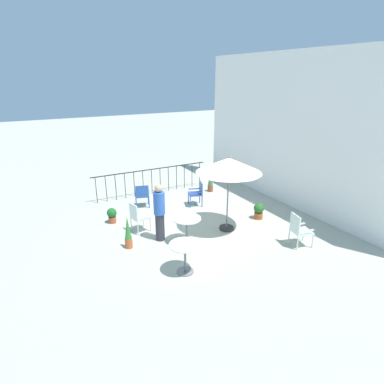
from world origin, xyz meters
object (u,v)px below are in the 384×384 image
object	(u,v)px
patio_chair_3	(138,216)
potted_plant_3	(259,211)
patio_umbrella_0	(229,166)
patio_chair_1	(299,229)
patio_chair_2	(197,192)
cafe_table_1	(187,226)
patio_chair_0	(142,194)
potted_plant_2	(210,181)
potted_plant_1	(128,233)
standing_person	(159,212)
cafe_table_0	(185,253)
potted_plant_0	(112,215)

from	to	relation	value
patio_chair_3	potted_plant_3	xyz separation A→B (m)	(0.98, 3.81, -0.24)
patio_umbrella_0	patio_chair_1	distance (m)	2.60
patio_chair_1	patio_chair_2	distance (m)	4.05
cafe_table_1	patio_chair_0	distance (m)	3.07
patio_chair_0	potted_plant_2	bearing A→B (deg)	95.50
patio_chair_0	potted_plant_2	size ratio (longest dim) A/B	0.97
potted_plant_1	standing_person	xyz separation A→B (m)	(-0.02, 0.94, 0.42)
cafe_table_0	patio_chair_1	world-z (taller)	patio_chair_1
potted_plant_0	potted_plant_2	xyz separation A→B (m)	(-1.05, 4.33, 0.15)
potted_plant_0	patio_chair_3	bearing A→B (deg)	27.53
cafe_table_1	potted_plant_1	bearing A→B (deg)	-108.00
patio_chair_0	patio_chair_1	bearing A→B (deg)	30.88
potted_plant_2	potted_plant_0	bearing A→B (deg)	-76.33
potted_plant_1	potted_plant_2	xyz separation A→B (m)	(-2.86, 4.37, -0.02)
cafe_table_1	patio_umbrella_0	bearing A→B (deg)	96.36
potted_plant_1	potted_plant_2	bearing A→B (deg)	123.18
cafe_table_0	patio_chair_3	distance (m)	2.60
patio_chair_0	potted_plant_1	size ratio (longest dim) A/B	0.92
potted_plant_0	potted_plant_2	distance (m)	4.46
cafe_table_1	standing_person	distance (m)	0.85
cafe_table_1	patio_chair_1	xyz separation A→B (m)	(1.62, 2.62, -0.00)
patio_umbrella_0	potted_plant_3	distance (m)	2.22
potted_plant_1	standing_person	size ratio (longest dim) A/B	0.55
patio_chair_1	potted_plant_2	distance (m)	4.98
cafe_table_0	potted_plant_1	xyz separation A→B (m)	(-1.78, -0.82, -0.08)
patio_chair_3	patio_chair_2	bearing A→B (deg)	111.14
potted_plant_2	standing_person	xyz separation A→B (m)	(2.84, -3.42, 0.44)
cafe_table_0	potted_plant_0	xyz separation A→B (m)	(-3.59, -0.78, -0.25)
cafe_table_0	patio_chair_0	world-z (taller)	patio_chair_0
cafe_table_1	patio_chair_3	size ratio (longest dim) A/B	0.87
standing_person	potted_plant_3	bearing A→B (deg)	86.79
potted_plant_3	potted_plant_2	bearing A→B (deg)	-179.90
patio_umbrella_0	potted_plant_0	distance (m)	4.05
patio_chair_0	patio_chair_3	size ratio (longest dim) A/B	0.92
patio_chair_1	standing_person	world-z (taller)	standing_person
patio_chair_2	potted_plant_2	size ratio (longest dim) A/B	0.99
patio_umbrella_0	potted_plant_0	size ratio (longest dim) A/B	4.65
potted_plant_0	patio_chair_2	bearing A→B (deg)	90.12
cafe_table_1	potted_plant_2	bearing A→B (deg)	139.81
patio_chair_1	potted_plant_0	xyz separation A→B (m)	(-3.92, -4.11, -0.25)
potted_plant_2	patio_chair_3	bearing A→B (deg)	-61.65
patio_chair_0	potted_plant_0	distance (m)	1.53
patio_chair_1	patio_chair_3	bearing A→B (deg)	-129.17
potted_plant_2	potted_plant_3	distance (m)	3.04
potted_plant_0	potted_plant_2	bearing A→B (deg)	103.67
cafe_table_1	potted_plant_0	distance (m)	2.76
patio_chair_3	potted_plant_0	bearing A→B (deg)	-152.47
patio_umbrella_0	patio_chair_3	size ratio (longest dim) A/B	2.50
cafe_table_1	standing_person	xyz separation A→B (m)	(-0.51, -0.59, 0.34)
patio_chair_0	patio_chair_1	distance (m)	5.46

